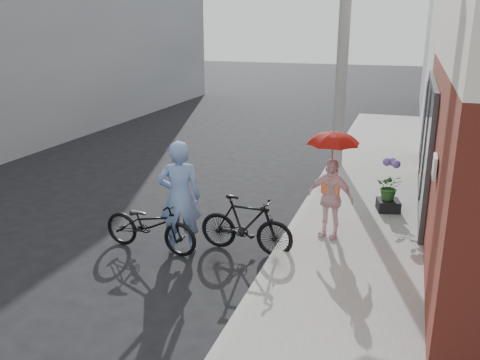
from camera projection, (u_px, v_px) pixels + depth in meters
The scene contains 11 objects.
ground at pixel (212, 262), 8.13m from camera, with size 80.00×80.00×0.00m, color black.
sidewalk at pixel (359, 228), 9.29m from camera, with size 2.20×24.00×0.12m, color gray.
curb at pixel (297, 221), 9.64m from camera, with size 0.12×24.00×0.12m, color #9E9E99.
utility_pole at pixel (344, 29), 12.18m from camera, with size 0.28×0.28×7.00m, color #9E9E99.
officer at pixel (180, 198), 8.23m from camera, with size 0.69×0.45×1.90m, color #7495CF.
bike_left at pixel (150, 225), 8.42m from camera, with size 0.60×1.73×0.91m, color black.
bike_right at pixel (246, 225), 8.35m from camera, with size 0.45×1.61×0.97m, color black.
kimono_woman at pixel (330, 198), 8.63m from camera, with size 0.81×0.34×1.39m, color #F9D1D3.
parasol at pixel (333, 137), 8.31m from camera, with size 0.84×0.84×0.74m, color red.
planter at pixel (388, 205), 9.96m from camera, with size 0.42×0.42×0.22m, color black.
potted_plant at pixel (390, 187), 9.85m from camera, with size 0.48×0.42×0.54m, color #2B5823.
Camera 1 is at (2.76, -6.84, 3.68)m, focal length 38.00 mm.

